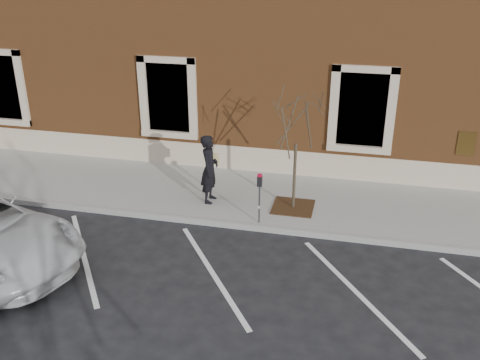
# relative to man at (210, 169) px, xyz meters

# --- Properties ---
(ground) EXTENTS (120.00, 120.00, 0.00)m
(ground) POSITION_rel_man_xyz_m (0.98, -1.09, -1.13)
(ground) COLOR #28282B
(ground) RESTS_ON ground
(sidewalk_near) EXTENTS (40.00, 3.50, 0.15)m
(sidewalk_near) POSITION_rel_man_xyz_m (0.98, 0.66, -1.05)
(sidewalk_near) COLOR #9F9D95
(sidewalk_near) RESTS_ON ground
(curb_near) EXTENTS (40.00, 0.12, 0.15)m
(curb_near) POSITION_rel_man_xyz_m (0.98, -1.14, -1.05)
(curb_near) COLOR #9E9E99
(curb_near) RESTS_ON ground
(parking_stripes) EXTENTS (28.00, 4.40, 0.01)m
(parking_stripes) POSITION_rel_man_xyz_m (0.98, -3.29, -1.12)
(parking_stripes) COLOR silver
(parking_stripes) RESTS_ON ground
(building_civic) EXTENTS (40.00, 8.62, 8.00)m
(building_civic) POSITION_rel_man_xyz_m (0.98, 6.65, 2.87)
(building_civic) COLOR brown
(building_civic) RESTS_ON ground
(man) EXTENTS (0.47, 0.72, 1.96)m
(man) POSITION_rel_man_xyz_m (0.00, 0.00, 0.00)
(man) COLOR black
(man) RESTS_ON sidewalk_near
(parking_meter) EXTENTS (0.13, 0.10, 1.38)m
(parking_meter) POSITION_rel_man_xyz_m (1.61, -0.97, -0.02)
(parking_meter) COLOR #595B60
(parking_meter) RESTS_ON sidewalk_near
(tree_grate) EXTENTS (1.12, 1.12, 0.03)m
(tree_grate) POSITION_rel_man_xyz_m (2.36, 0.11, -0.96)
(tree_grate) COLOR #452F16
(tree_grate) RESTS_ON sidewalk_near
(sapling) EXTENTS (2.05, 2.05, 3.42)m
(sapling) POSITION_rel_man_xyz_m (2.36, 0.11, 1.41)
(sapling) COLOR #423728
(sapling) RESTS_ON sidewalk_near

